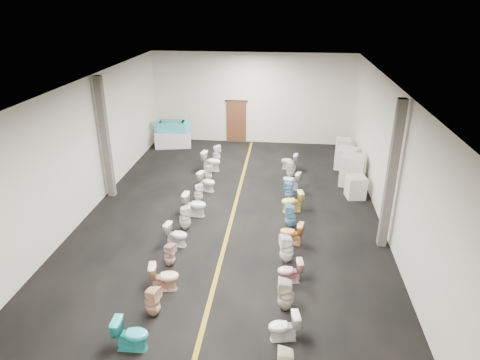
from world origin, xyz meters
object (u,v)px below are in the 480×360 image
(toilet_left_8, at_px, (207,182))
(toilet_left_5, at_px, (185,218))
(toilet_left_9, at_px, (208,173))
(toilet_right_9, at_px, (291,180))
(toilet_right_10, at_px, (291,169))
(toilet_right_11, at_px, (289,161))
(toilet_right_4, at_px, (287,249))
(appliance_crate_a, at_px, (356,187))
(toilet_left_0, at_px, (131,334))
(appliance_crate_b, at_px, (352,170))
(appliance_crate_c, at_px, (346,159))
(toilet_right_1, at_px, (284,327))
(toilet_left_3, at_px, (169,255))
(display_table, at_px, (173,139))
(toilet_right_2, at_px, (286,295))
(toilet_left_1, at_px, (153,301))
(toilet_right_6, at_px, (291,216))
(toilet_left_10, at_px, (211,161))
(toilet_left_11, at_px, (217,154))
(toilet_left_6, at_px, (195,205))
(toilet_right_3, at_px, (290,271))
(toilet_right_8, at_px, (289,191))
(bathtub, at_px, (172,126))
(toilet_left_4, at_px, (176,235))
(appliance_crate_d, at_px, (343,149))
(toilet_right_7, at_px, (292,202))
(toilet_left_7, at_px, (198,193))
(toilet_right_5, at_px, (291,233))
(toilet_left_2, at_px, (164,277))

(toilet_left_8, bearing_deg, toilet_left_5, -159.83)
(toilet_left_9, distance_m, toilet_right_9, 3.41)
(toilet_right_10, xyz_separation_m, toilet_right_11, (-0.05, 0.93, 0.00))
(toilet_left_5, relative_size, toilet_right_4, 0.95)
(appliance_crate_a, height_order, toilet_left_5, appliance_crate_a)
(toilet_left_0, height_order, toilet_right_9, toilet_left_0)
(appliance_crate_b, relative_size, appliance_crate_c, 1.31)
(toilet_right_1, bearing_deg, toilet_left_3, -138.95)
(display_table, bearing_deg, toilet_right_2, -63.67)
(toilet_left_1, bearing_deg, toilet_right_2, -64.13)
(toilet_right_6, height_order, toilet_right_11, toilet_right_6)
(toilet_left_9, distance_m, toilet_left_10, 1.11)
(toilet_right_9, bearing_deg, toilet_left_11, -106.47)
(appliance_crate_a, distance_m, toilet_left_6, 6.05)
(toilet_left_11, relative_size, toilet_right_3, 1.18)
(toilet_left_9, xyz_separation_m, toilet_right_8, (3.30, -1.47, 0.03))
(bathtub, relative_size, toilet_left_10, 2.22)
(toilet_left_4, bearing_deg, toilet_right_9, -26.61)
(toilet_left_9, relative_size, toilet_left_11, 0.86)
(appliance_crate_d, bearing_deg, toilet_left_3, -121.89)
(bathtub, bearing_deg, toilet_left_0, -82.74)
(display_table, xyz_separation_m, appliance_crate_c, (8.26, -2.10, 0.08))
(toilet_left_6, distance_m, toilet_right_7, 3.39)
(appliance_crate_d, height_order, toilet_left_11, appliance_crate_d)
(toilet_right_2, distance_m, toilet_right_11, 9.15)
(toilet_left_4, bearing_deg, toilet_left_3, -165.36)
(appliance_crate_c, distance_m, toilet_right_2, 9.80)
(toilet_left_0, distance_m, toilet_right_3, 4.31)
(toilet_left_5, height_order, toilet_left_7, toilet_left_5)
(toilet_left_9, bearing_deg, toilet_left_11, 12.56)
(toilet_left_9, height_order, toilet_right_6, toilet_right_6)
(toilet_left_0, height_order, toilet_right_3, toilet_left_0)
(appliance_crate_d, xyz_separation_m, toilet_right_2, (-2.53, -10.75, -0.04))
(toilet_left_4, bearing_deg, toilet_right_3, -102.40)
(appliance_crate_c, relative_size, toilet_right_1, 1.35)
(appliance_crate_d, bearing_deg, toilet_right_2, -103.25)
(toilet_right_5, bearing_deg, toilet_left_9, -131.82)
(appliance_crate_d, bearing_deg, toilet_right_11, -146.95)
(appliance_crate_b, relative_size, toilet_right_10, 1.70)
(toilet_left_8, height_order, toilet_right_4, toilet_right_4)
(toilet_left_4, xyz_separation_m, toilet_right_2, (3.32, -2.56, 0.07))
(toilet_left_9, xyz_separation_m, toilet_right_2, (3.23, -7.54, 0.09))
(bathtub, bearing_deg, appliance_crate_a, -34.60)
(appliance_crate_d, height_order, toilet_left_2, appliance_crate_d)
(toilet_left_1, height_order, toilet_right_5, toilet_left_1)
(toilet_left_8, relative_size, toilet_right_7, 0.96)
(toilet_left_1, height_order, toilet_right_1, toilet_left_1)
(toilet_right_2, xyz_separation_m, toilet_right_4, (0.00, 2.03, -0.00))
(appliance_crate_b, bearing_deg, display_table, 155.33)
(toilet_left_1, xyz_separation_m, toilet_left_6, (-0.04, 5.05, 0.01))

